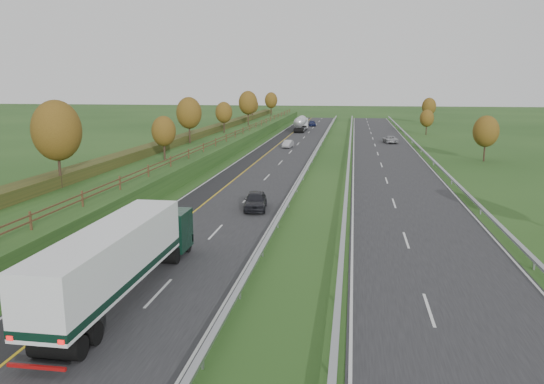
{
  "coord_description": "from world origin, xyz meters",
  "views": [
    {
      "loc": [
        11.28,
        -14.39,
        11.02
      ],
      "look_at": [
        4.78,
        28.03,
        2.2
      ],
      "focal_mm": 35.0,
      "sensor_mm": 36.0,
      "label": 1
    }
  ],
  "objects_px": {
    "car_silver_mid": "(288,144)",
    "car_oncoming": "(390,139)",
    "road_tanker": "(301,123)",
    "car_small_far": "(312,124)",
    "box_lorry": "(121,256)",
    "car_dark_near": "(256,201)"
  },
  "relations": [
    {
      "from": "car_oncoming",
      "to": "car_silver_mid",
      "type": "bearing_deg",
      "value": 21.5
    },
    {
      "from": "road_tanker",
      "to": "car_silver_mid",
      "type": "relative_size",
      "value": 2.91
    },
    {
      "from": "car_small_far",
      "to": "box_lorry",
      "type": "bearing_deg",
      "value": -97.48
    },
    {
      "from": "car_silver_mid",
      "to": "car_oncoming",
      "type": "relative_size",
      "value": 0.8
    },
    {
      "from": "car_silver_mid",
      "to": "car_dark_near",
      "type": "bearing_deg",
      "value": -80.67
    },
    {
      "from": "car_dark_near",
      "to": "car_oncoming",
      "type": "xyz_separation_m",
      "value": [
        15.3,
        56.54,
        -0.13
      ]
    },
    {
      "from": "car_small_far",
      "to": "car_silver_mid",
      "type": "bearing_deg",
      "value": -97.63
    },
    {
      "from": "car_oncoming",
      "to": "road_tanker",
      "type": "bearing_deg",
      "value": -57.62
    },
    {
      "from": "car_oncoming",
      "to": "car_dark_near",
      "type": "bearing_deg",
      "value": 67.11
    },
    {
      "from": "box_lorry",
      "to": "car_small_far",
      "type": "xyz_separation_m",
      "value": [
        0.91,
        115.09,
        -1.64
      ]
    },
    {
      "from": "car_small_far",
      "to": "car_dark_near",
      "type": "bearing_deg",
      "value": -95.63
    },
    {
      "from": "road_tanker",
      "to": "car_oncoming",
      "type": "bearing_deg",
      "value": -49.87
    },
    {
      "from": "box_lorry",
      "to": "car_small_far",
      "type": "bearing_deg",
      "value": 89.55
    },
    {
      "from": "box_lorry",
      "to": "road_tanker",
      "type": "xyz_separation_m",
      "value": [
        -0.57,
        99.76,
        -0.47
      ]
    },
    {
      "from": "car_dark_near",
      "to": "car_oncoming",
      "type": "relative_size",
      "value": 0.98
    },
    {
      "from": "road_tanker",
      "to": "car_small_far",
      "type": "relative_size",
      "value": 2.51
    },
    {
      "from": "car_oncoming",
      "to": "box_lorry",
      "type": "bearing_deg",
      "value": 68.75
    },
    {
      "from": "road_tanker",
      "to": "car_silver_mid",
      "type": "bearing_deg",
      "value": -88.29
    },
    {
      "from": "car_dark_near",
      "to": "car_small_far",
      "type": "height_order",
      "value": "car_dark_near"
    },
    {
      "from": "car_silver_mid",
      "to": "car_oncoming",
      "type": "height_order",
      "value": "car_oncoming"
    },
    {
      "from": "car_small_far",
      "to": "car_oncoming",
      "type": "height_order",
      "value": "car_oncoming"
    },
    {
      "from": "car_dark_near",
      "to": "car_silver_mid",
      "type": "bearing_deg",
      "value": 86.78
    }
  ]
}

